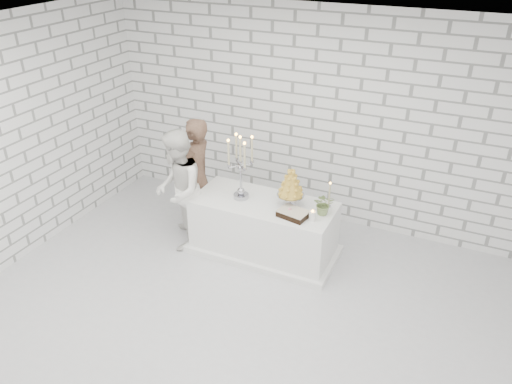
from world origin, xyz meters
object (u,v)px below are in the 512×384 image
object	(u,v)px
croquembouche	(291,187)
cake_table	(264,227)
groom	(196,177)
candelabra	(241,168)
bride	(178,190)

from	to	relation	value
croquembouche	cake_table	bearing A→B (deg)	-172.26
cake_table	groom	size ratio (longest dim) A/B	1.08
cake_table	candelabra	xyz separation A→B (m)	(-0.31, -0.02, 0.80)
cake_table	croquembouche	size ratio (longest dim) A/B	3.39
cake_table	croquembouche	world-z (taller)	croquembouche
groom	croquembouche	distance (m)	1.40
cake_table	bride	size ratio (longest dim) A/B	1.11
candelabra	cake_table	bearing A→B (deg)	3.33
candelabra	croquembouche	world-z (taller)	candelabra
bride	croquembouche	size ratio (longest dim) A/B	3.05
cake_table	bride	distance (m)	1.21
cake_table	bride	bearing A→B (deg)	-165.72
bride	groom	bearing A→B (deg)	147.45
groom	croquembouche	world-z (taller)	groom
groom	candelabra	distance (m)	0.83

